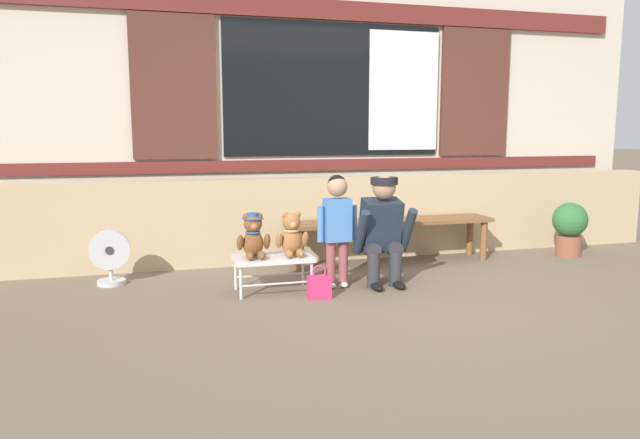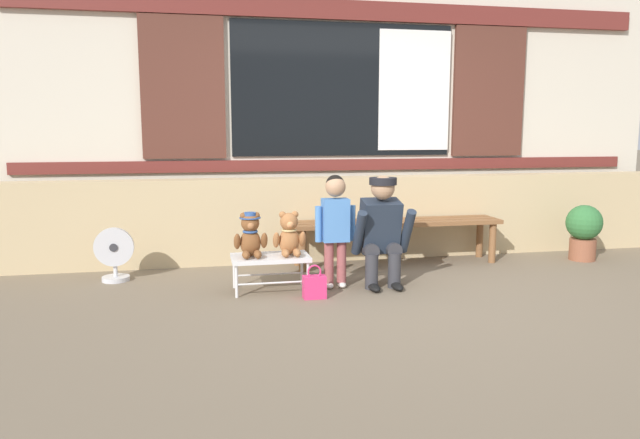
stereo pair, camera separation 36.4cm
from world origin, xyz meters
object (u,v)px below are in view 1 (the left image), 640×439
at_px(potted_plant, 570,226).
at_px(child_standing, 337,218).
at_px(floor_fan, 110,258).
at_px(teddy_bear_plain, 292,236).
at_px(handbag_on_ground, 319,286).
at_px(teddy_bear_with_hat, 253,236).
at_px(adult_crouching, 383,230).
at_px(wooden_bench_long, 391,226).
at_px(small_display_bench, 273,260).

bearing_deg(potted_plant, child_standing, -168.72).
xyz_separation_m(potted_plant, floor_fan, (-4.60, 0.05, -0.08)).
distance_m(teddy_bear_plain, handbag_on_ground, 0.49).
height_order(child_standing, floor_fan, child_standing).
distance_m(potted_plant, floor_fan, 4.60).
bearing_deg(teddy_bear_with_hat, adult_crouching, -1.24).
relative_size(wooden_bench_long, adult_crouching, 2.21).
bearing_deg(small_display_bench, teddy_bear_plain, 0.51).
bearing_deg(teddy_bear_with_hat, wooden_bench_long, 26.60).
xyz_separation_m(wooden_bench_long, potted_plant, (1.94, -0.21, -0.05)).
xyz_separation_m(small_display_bench, child_standing, (0.55, 0.00, 0.33)).
distance_m(handbag_on_ground, potted_plant, 3.10).
height_order(teddy_bear_with_hat, adult_crouching, adult_crouching).
relative_size(wooden_bench_long, potted_plant, 3.68).
bearing_deg(potted_plant, adult_crouching, -166.33).
height_order(adult_crouching, floor_fan, adult_crouching).
relative_size(wooden_bench_long, small_display_bench, 3.28).
xyz_separation_m(wooden_bench_long, child_standing, (-0.80, -0.76, 0.22)).
bearing_deg(handbag_on_ground, potted_plant, 15.62).
bearing_deg(potted_plant, floor_fan, 179.41).
bearing_deg(teddy_bear_with_hat, floor_fan, 152.71).
bearing_deg(adult_crouching, teddy_bear_plain, 178.32).
bearing_deg(potted_plant, small_display_bench, -170.56).
bearing_deg(teddy_bear_plain, wooden_bench_long, 32.47).
bearing_deg(child_standing, small_display_bench, -179.91).
xyz_separation_m(wooden_bench_long, small_display_bench, (-1.35, -0.76, -0.11)).
height_order(adult_crouching, potted_plant, adult_crouching).
relative_size(child_standing, floor_fan, 2.00).
height_order(teddy_bear_with_hat, teddy_bear_plain, same).
relative_size(small_display_bench, teddy_bear_with_hat, 1.76).
bearing_deg(wooden_bench_long, adult_crouching, -116.98).
xyz_separation_m(teddy_bear_with_hat, handbag_on_ground, (0.48, -0.29, -0.38)).
bearing_deg(handbag_on_ground, teddy_bear_with_hat, 148.94).
bearing_deg(small_display_bench, floor_fan, 155.56).
distance_m(small_display_bench, adult_crouching, 0.98).
bearing_deg(wooden_bench_long, teddy_bear_with_hat, -153.40).
xyz_separation_m(teddy_bear_plain, floor_fan, (-1.47, 0.59, -0.23)).
xyz_separation_m(small_display_bench, floor_fan, (-1.31, 0.59, -0.03)).
xyz_separation_m(teddy_bear_with_hat, teddy_bear_plain, (0.32, -0.00, -0.01)).
relative_size(teddy_bear_plain, potted_plant, 0.64).
bearing_deg(floor_fan, teddy_bear_plain, -22.00).
distance_m(child_standing, handbag_on_ground, 0.62).
distance_m(wooden_bench_long, teddy_bear_with_hat, 1.69).
relative_size(teddy_bear_with_hat, adult_crouching, 0.38).
distance_m(teddy_bear_with_hat, floor_fan, 1.31).
bearing_deg(teddy_bear_plain, teddy_bear_with_hat, 179.87).
relative_size(teddy_bear_with_hat, handbag_on_ground, 1.34).
distance_m(teddy_bear_plain, adult_crouching, 0.79).
height_order(child_standing, potted_plant, child_standing).
relative_size(adult_crouching, handbag_on_ground, 3.49).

